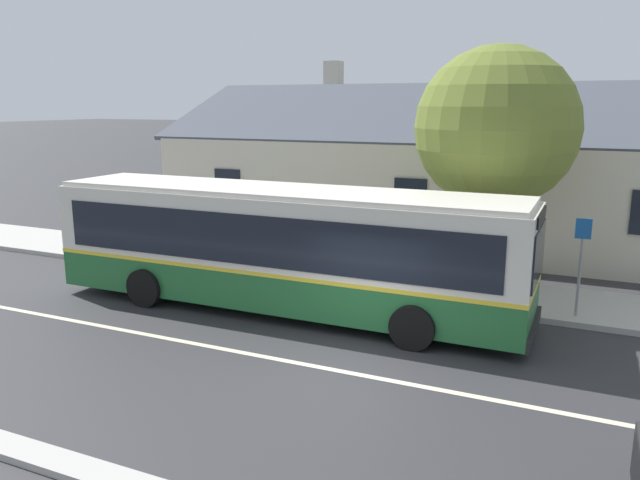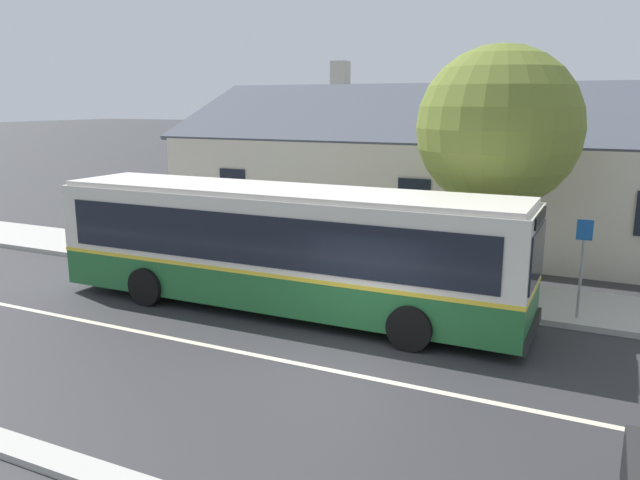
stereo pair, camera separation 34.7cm
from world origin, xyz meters
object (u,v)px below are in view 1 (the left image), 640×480
transit_bus (282,245)px  bus_stop_sign (581,256)px  bench_by_building (133,240)px  street_tree_primary (496,128)px  bike_rack (75,227)px

transit_bus → bus_stop_sign: transit_bus is taller
bench_by_building → street_tree_primary: 12.45m
transit_bus → street_tree_primary: (4.49, 3.75, 2.84)m
transit_bus → bench_by_building: size_ratio=6.89×
transit_bus → bike_rack: bearing=162.2°
transit_bus → bus_stop_sign: bearing=16.9°
bus_stop_sign → bike_rack: 17.45m
transit_bus → street_tree_primary: street_tree_primary is taller
bench_by_building → street_tree_primary: (11.77, 0.93, 3.94)m
bench_by_building → bus_stop_sign: bus_stop_sign is taller
bus_stop_sign → street_tree_primary: bearing=145.3°
transit_bus → bench_by_building: transit_bus is taller
transit_bus → bike_rack: 11.06m
bench_by_building → bike_rack: (-3.22, 0.56, 0.11)m
street_tree_primary → bus_stop_sign: 4.09m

